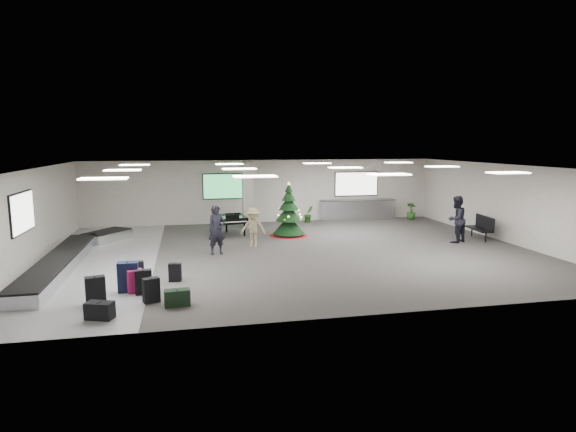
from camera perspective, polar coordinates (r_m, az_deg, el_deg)
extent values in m
plane|color=#393634|center=(18.22, 0.63, -4.23)|extent=(18.00, 18.00, 0.00)
cube|color=#AEA79F|center=(24.77, -2.89, 2.94)|extent=(18.00, 0.02, 3.20)
cube|color=#AEA79F|center=(11.31, 8.42, -4.03)|extent=(18.00, 0.02, 3.20)
cube|color=#AEA79F|center=(18.24, -28.14, -0.14)|extent=(0.02, 14.00, 3.20)
cube|color=#AEA79F|center=(21.73, 24.49, 1.37)|extent=(0.02, 14.00, 3.20)
cube|color=silver|center=(17.78, 0.65, 5.87)|extent=(18.00, 14.00, 0.02)
cube|color=gray|center=(18.08, -21.66, -4.95)|extent=(4.00, 14.00, 0.01)
cube|color=#9D968F|center=(23.25, -4.78, 2.55)|extent=(0.50, 0.50, 3.20)
cube|color=green|center=(24.45, -7.52, 3.51)|extent=(2.20, 0.08, 1.30)
cube|color=white|center=(25.95, 8.11, 3.79)|extent=(2.40, 0.08, 1.30)
cube|color=white|center=(17.24, -28.96, 0.36)|extent=(0.08, 2.10, 1.30)
cube|color=white|center=(13.53, -21.01, 4.16)|extent=(1.20, 0.60, 0.04)
cube|color=white|center=(17.49, -18.99, 5.16)|extent=(1.20, 0.60, 0.04)
cube|color=white|center=(21.46, -17.72, 5.79)|extent=(1.20, 0.60, 0.04)
cube|color=white|center=(13.50, -3.95, 4.71)|extent=(1.20, 0.60, 0.04)
cube|color=white|center=(17.46, -5.80, 5.58)|extent=(1.20, 0.60, 0.04)
cube|color=white|center=(21.44, -6.96, 6.13)|extent=(1.20, 0.60, 0.04)
cube|color=white|center=(14.60, 11.85, 4.84)|extent=(1.20, 0.60, 0.04)
cube|color=white|center=(18.33, 6.80, 5.71)|extent=(1.20, 0.60, 0.04)
cube|color=white|center=(22.15, 3.46, 6.26)|extent=(1.20, 0.60, 0.04)
cube|color=white|center=(16.62, 24.62, 4.69)|extent=(1.20, 0.60, 0.04)
cube|color=white|center=(19.97, 17.78, 5.60)|extent=(1.20, 0.60, 0.04)
cube|color=white|center=(23.53, 12.95, 6.19)|extent=(1.20, 0.60, 0.04)
cube|color=silver|center=(17.29, -25.52, -5.15)|extent=(1.00, 8.00, 0.38)
cube|color=black|center=(17.24, -25.56, -4.48)|extent=(0.95, 7.90, 0.05)
cube|color=silver|center=(21.55, -20.63, -2.26)|extent=(1.97, 2.21, 0.38)
cube|color=black|center=(21.51, -20.66, -1.71)|extent=(1.87, 2.10, 0.05)
cube|color=silver|center=(25.82, 8.27, 0.70)|extent=(4.00, 0.60, 1.05)
cube|color=#303033|center=(25.75, 8.30, 1.87)|extent=(4.05, 0.65, 0.04)
cube|color=black|center=(12.98, -15.91, -8.45)|extent=(0.47, 0.36, 0.64)
cube|color=black|center=(12.89, -15.97, -7.05)|extent=(0.07, 0.14, 0.02)
cube|color=black|center=(13.69, -16.76, -7.51)|extent=(0.46, 0.28, 0.68)
cube|color=black|center=(13.59, -16.82, -6.09)|extent=(0.05, 0.14, 0.02)
cube|color=#D01B5F|center=(13.92, -17.68, -7.37)|extent=(0.47, 0.39, 0.64)
cube|color=black|center=(13.84, -17.74, -6.05)|extent=(0.08, 0.14, 0.02)
cube|color=black|center=(14.72, -13.24, -6.51)|extent=(0.39, 0.25, 0.55)
cube|color=black|center=(14.64, -13.28, -5.44)|extent=(0.04, 0.12, 0.02)
cube|color=black|center=(14.02, -18.42, -6.87)|extent=(0.54, 0.32, 0.84)
cube|color=black|center=(13.91, -18.50, -5.16)|extent=(0.03, 0.19, 0.02)
cube|color=black|center=(13.28, -21.86, -8.18)|extent=(0.53, 0.37, 0.72)
cube|color=black|center=(13.18, -21.95, -6.64)|extent=(0.07, 0.16, 0.02)
cube|color=black|center=(12.58, -13.00, -9.42)|extent=(0.66, 0.37, 0.42)
cube|color=black|center=(12.51, -13.03, -8.46)|extent=(0.05, 0.19, 0.02)
cube|color=black|center=(15.05, -17.49, -6.26)|extent=(0.44, 0.31, 0.59)
cube|color=black|center=(14.98, -17.54, -5.13)|extent=(0.06, 0.14, 0.02)
cube|color=black|center=(12.21, -21.42, -10.40)|extent=(0.70, 0.54, 0.41)
cube|color=black|center=(12.15, -21.48, -9.44)|extent=(0.10, 0.20, 0.02)
cone|color=#65090F|center=(21.32, 0.09, -2.18)|extent=(1.69, 1.69, 0.11)
cylinder|color=#3F2819|center=(21.28, 0.09, -1.73)|extent=(0.11, 0.11, 0.45)
cone|color=black|center=(21.24, 0.09, -1.02)|extent=(1.43, 1.43, 0.80)
cone|color=black|center=(21.15, 0.09, 0.40)|extent=(1.16, 1.16, 0.71)
cone|color=black|center=(21.09, 0.09, 1.60)|extent=(0.89, 0.89, 0.62)
cone|color=black|center=(21.05, 0.09, 2.57)|extent=(0.62, 0.62, 0.54)
cone|color=black|center=(21.02, 0.09, 3.41)|extent=(0.36, 0.36, 0.40)
cone|color=#FFE566|center=(21.01, 0.09, 3.95)|extent=(0.14, 0.14, 0.16)
cube|color=black|center=(21.59, -6.97, -0.31)|extent=(1.56, 1.71, 0.25)
cube|color=black|center=(20.80, -6.45, -0.84)|extent=(1.30, 0.44, 0.09)
cube|color=white|center=(20.76, -6.44, -0.71)|extent=(1.15, 0.28, 0.02)
cube|color=black|center=(20.97, -6.60, -0.09)|extent=(0.61, 0.11, 0.19)
cylinder|color=black|center=(20.96, -7.98, -1.78)|extent=(0.09, 0.09, 0.60)
cylinder|color=black|center=(21.19, -5.19, -1.61)|extent=(0.09, 0.09, 0.60)
cylinder|color=black|center=(22.25, -7.30, -1.15)|extent=(0.09, 0.09, 0.60)
cube|color=black|center=(21.99, 21.69, -1.43)|extent=(0.74, 1.64, 0.06)
cylinder|color=black|center=(21.51, 22.58, -2.33)|extent=(0.06, 0.06, 0.42)
cylinder|color=black|center=(22.55, 20.77, -1.74)|extent=(0.06, 0.06, 0.42)
cube|color=black|center=(22.08, 22.26, -0.65)|extent=(0.26, 1.58, 0.53)
imported|color=black|center=(17.79, -8.44, -1.66)|extent=(0.76, 0.61, 1.81)
imported|color=#9C8B60|center=(18.95, -4.14, -1.35)|extent=(1.13, 0.85, 1.55)
imported|color=black|center=(20.85, 19.31, -0.37)|extent=(1.17, 1.08, 1.93)
imported|color=#144017|center=(24.71, 2.45, 0.23)|extent=(0.59, 0.52, 0.89)
imported|color=#144017|center=(26.46, 14.40, 0.57)|extent=(0.73, 0.73, 0.92)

